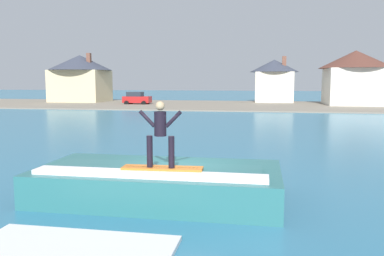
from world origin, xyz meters
name	(u,v)px	position (x,y,z in m)	size (l,w,h in m)	color
ground_plane	(180,196)	(0.00, 0.00, 0.00)	(260.00, 260.00, 0.00)	teal
wave_crest	(158,182)	(-0.55, -0.38, 0.49)	(6.87, 3.42, 1.04)	#2A6B6D
surfboard	(162,168)	(-0.25, -1.06, 1.07)	(2.18, 0.61, 0.06)	orange
surfer	(160,131)	(-0.29, -1.12, 2.08)	(1.16, 0.32, 1.76)	black
shoreline_bank	(245,105)	(0.00, 43.50, 0.07)	(120.00, 21.87, 0.14)	gray
car_near_shore	(137,98)	(-15.22, 42.89, 0.94)	(3.85, 2.17, 1.86)	red
car_far_shore	(349,100)	(13.57, 43.75, 0.95)	(3.87, 2.23, 1.86)	#23663D
house_with_chimney	(80,76)	(-26.05, 47.87, 4.22)	(9.93, 9.93, 7.63)	beige
house_gabled_white	(355,75)	(14.75, 46.53, 4.17)	(9.81, 9.81, 7.51)	silver
house_small_cottage	(274,79)	(4.07, 52.09, 3.70)	(7.51, 7.51, 7.11)	beige
whitewater_patch	(69,252)	(-1.33, -4.24, 0.05)	(4.07, 2.12, 0.10)	silver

